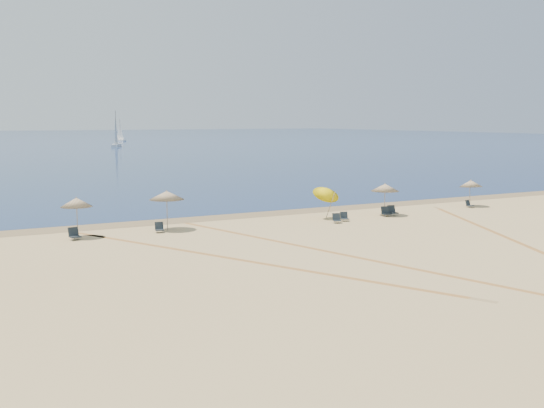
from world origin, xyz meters
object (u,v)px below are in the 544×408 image
at_px(sailboat_1, 116,136).
at_px(chair_3, 159,228).
at_px(umbrella_5, 471,184).
at_px(chair_2, 74,234).
at_px(umbrella_2, 167,195).
at_px(sailboat_2, 120,134).
at_px(umbrella_1, 76,202).
at_px(chair_5, 344,217).
at_px(umbrella_3, 327,192).
at_px(chair_6, 386,212).
at_px(umbrella_4, 385,187).
at_px(chair_7, 392,211).
at_px(chair_4, 337,219).
at_px(chair_8, 469,204).

bearing_deg(sailboat_1, chair_3, -77.86).
bearing_deg(umbrella_5, chair_2, -179.78).
xyz_separation_m(umbrella_2, sailboat_2, (39.38, 173.07, -0.04)).
bearing_deg(chair_3, umbrella_2, 53.27).
relative_size(umbrella_1, chair_5, 3.29).
bearing_deg(sailboat_2, umbrella_3, -120.47).
bearing_deg(sailboat_1, chair_6, -70.52).
relative_size(umbrella_3, chair_2, 3.41).
bearing_deg(sailboat_2, umbrella_4, -118.92).
distance_m(chair_7, sailboat_1, 131.12).
bearing_deg(chair_5, umbrella_1, -168.48).
distance_m(umbrella_4, chair_4, 5.56).
xyz_separation_m(umbrella_1, umbrella_5, (31.40, -0.58, -0.26)).
distance_m(chair_8, sailboat_1, 130.24).
relative_size(umbrella_1, umbrella_2, 0.96).
distance_m(chair_6, sailboat_1, 131.37).
relative_size(chair_3, chair_8, 1.05).
distance_m(umbrella_1, chair_8, 30.85).
distance_m(chair_2, chair_8, 31.10).
height_order(umbrella_5, chair_4, umbrella_5).
xyz_separation_m(umbrella_4, chair_5, (-4.17, -0.88, -1.81)).
distance_m(umbrella_1, chair_2, 1.98).
distance_m(chair_2, chair_4, 17.41).
relative_size(umbrella_3, chair_5, 3.57).
relative_size(chair_8, sailboat_2, 0.09).
bearing_deg(umbrella_2, umbrella_4, -4.87).
height_order(chair_6, sailboat_2, sailboat_2).
distance_m(umbrella_4, chair_7, 1.86).
bearing_deg(chair_2, chair_3, -7.62).
bearing_deg(chair_7, umbrella_3, 178.02).
xyz_separation_m(umbrella_5, chair_7, (-8.79, -1.02, -1.56)).
distance_m(chair_3, chair_4, 12.21).
xyz_separation_m(chair_7, sailboat_1, (10.59, 130.67, 2.54)).
height_order(umbrella_4, sailboat_2, sailboat_2).
relative_size(chair_5, sailboat_1, 0.08).
height_order(umbrella_1, chair_7, umbrella_1).
bearing_deg(chair_5, chair_2, -166.18).
bearing_deg(umbrella_1, chair_7, -4.03).
height_order(umbrella_3, chair_5, umbrella_3).
relative_size(umbrella_1, chair_2, 3.15).
xyz_separation_m(chair_8, sailboat_2, (14.28, 174.24, 1.95)).
xyz_separation_m(umbrella_2, chair_5, (12.22, -2.28, -1.97)).
distance_m(umbrella_2, chair_5, 12.59).
height_order(umbrella_4, chair_3, umbrella_4).
bearing_deg(umbrella_3, chair_4, -100.90).
bearing_deg(umbrella_1, sailboat_2, 75.41).
height_order(chair_2, chair_5, chair_2).
bearing_deg(chair_5, umbrella_4, 30.51).
height_order(umbrella_4, chair_4, umbrella_4).
distance_m(umbrella_1, chair_3, 5.30).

